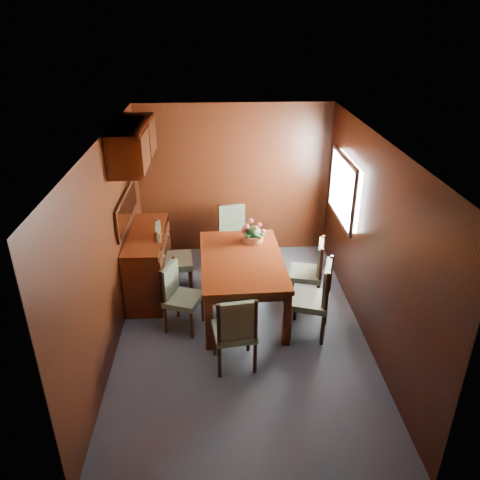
{
  "coord_description": "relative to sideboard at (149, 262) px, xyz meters",
  "views": [
    {
      "loc": [
        -0.26,
        -4.77,
        3.6
      ],
      "look_at": [
        0.0,
        0.42,
        1.05
      ],
      "focal_mm": 35.0,
      "sensor_mm": 36.0,
      "label": 1
    }
  ],
  "objects": [
    {
      "name": "ground",
      "position": [
        1.25,
        -1.0,
        -0.45
      ],
      "size": [
        4.5,
        4.5,
        0.0
      ],
      "primitive_type": "plane",
      "color": "#37404B",
      "rests_on": "ground"
    },
    {
      "name": "room_shell",
      "position": [
        1.15,
        -0.67,
        1.18
      ],
      "size": [
        3.06,
        4.52,
        2.41
      ],
      "color": "black",
      "rests_on": "ground"
    },
    {
      "name": "sideboard",
      "position": [
        0.0,
        0.0,
        0.0
      ],
      "size": [
        0.48,
        1.4,
        0.9
      ],
      "primitive_type": "cube",
      "color": "#341206",
      "rests_on": "ground"
    },
    {
      "name": "dining_table",
      "position": [
        1.28,
        -0.55,
        0.22
      ],
      "size": [
        1.1,
        1.7,
        0.78
      ],
      "rotation": [
        0.0,
        0.0,
        0.04
      ],
      "color": "#341206",
      "rests_on": "ground"
    },
    {
      "name": "chair_left_near",
      "position": [
        0.47,
        -0.87,
        0.04
      ],
      "size": [
        0.52,
        0.53,
        0.88
      ],
      "rotation": [
        0.0,
        0.0,
        -1.92
      ],
      "color": "black",
      "rests_on": "ground"
    },
    {
      "name": "chair_left_far",
      "position": [
        0.29,
        -0.05,
        0.13
      ],
      "size": [
        0.52,
        0.54,
        1.04
      ],
      "rotation": [
        0.0,
        0.0,
        -1.47
      ],
      "color": "black",
      "rests_on": "ground"
    },
    {
      "name": "chair_right_near",
      "position": [
        2.14,
        -1.1,
        0.1
      ],
      "size": [
        0.57,
        0.59,
        0.99
      ],
      "rotation": [
        0.0,
        0.0,
        1.26
      ],
      "color": "black",
      "rests_on": "ground"
    },
    {
      "name": "chair_right_far",
      "position": [
        2.22,
        -0.39,
        0.06
      ],
      "size": [
        0.51,
        0.52,
        0.91
      ],
      "rotation": [
        0.0,
        0.0,
        1.33
      ],
      "color": "black",
      "rests_on": "ground"
    },
    {
      "name": "chair_head",
      "position": [
        1.15,
        -1.68,
        0.08
      ],
      "size": [
        0.5,
        0.49,
        0.95
      ],
      "rotation": [
        0.0,
        0.0,
        0.14
      ],
      "color": "black",
      "rests_on": "ground"
    },
    {
      "name": "chair_foot",
      "position": [
        1.22,
        0.78,
        0.08
      ],
      "size": [
        0.54,
        0.53,
        0.95
      ],
      "rotation": [
        0.0,
        0.0,
        3.38
      ],
      "color": "black",
      "rests_on": "ground"
    },
    {
      "name": "flower_centerpiece",
      "position": [
        1.45,
        -0.05,
        0.47
      ],
      "size": [
        0.3,
        0.3,
        0.3
      ],
      "color": "#C56D3C",
      "rests_on": "dining_table"
    }
  ]
}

